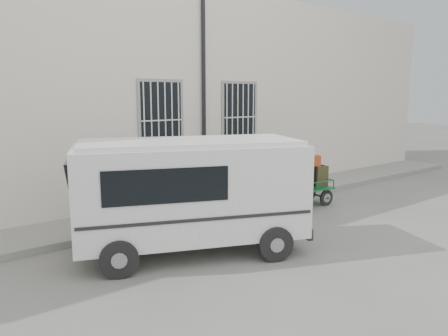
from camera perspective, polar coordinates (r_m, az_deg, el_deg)
The scene contains 5 objects.
ground at distance 9.92m, azimuth 2.93°, elevation -8.20°, with size 80.00×80.00×0.00m, color #63635F.
building at distance 14.05m, azimuth -12.09°, elevation 9.23°, with size 24.00×5.15×6.00m.
sidewalk at distance 11.57m, azimuth -4.29°, elevation -5.24°, with size 24.00×1.70×0.15m, color slate.
luggage_cart at distance 11.94m, azimuth 9.38°, elevation -1.03°, with size 2.35×1.11×1.75m.
van at distance 8.34m, azimuth -4.47°, elevation -2.72°, with size 4.66×3.32×2.18m.
Camera 1 is at (-6.24, -7.09, 3.01)m, focal length 35.00 mm.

